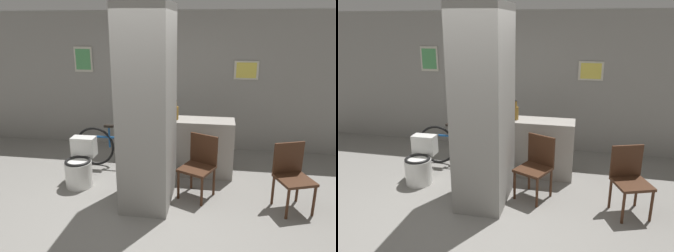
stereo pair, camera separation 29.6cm
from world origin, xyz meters
TOP-DOWN VIEW (x-y plane):
  - ground_plane at (0.00, 0.00)m, footprint 14.00×14.00m
  - wall_back at (-0.00, 2.63)m, footprint 8.00×0.09m
  - pillar_center at (0.12, 0.49)m, footprint 0.65×0.98m
  - counter_shelf at (0.67, 1.41)m, footprint 1.22×0.44m
  - toilet at (-1.01, 0.77)m, footprint 0.40×0.56m
  - chair_near_pillar at (0.79, 0.70)m, footprint 0.56×0.56m
  - chair_by_doorway at (2.00, 0.55)m, footprint 0.54×0.54m
  - bicycle at (-0.50, 1.48)m, footprint 1.76×0.42m
  - bottle_tall at (0.37, 1.38)m, footprint 0.08×0.08m
  - bottle_short at (0.26, 1.44)m, footprint 0.06×0.06m

SIDE VIEW (x-z plane):
  - ground_plane at x=0.00m, z-range 0.00..0.00m
  - toilet at x=-1.01m, z-range -0.05..0.63m
  - bicycle at x=-0.50m, z-range -0.01..0.73m
  - counter_shelf at x=0.67m, z-range 0.00..0.91m
  - chair_near_pillar at x=0.79m, z-range 0.05..0.92m
  - chair_by_doorway at x=2.00m, z-range 0.05..0.92m
  - bottle_short at x=0.26m, z-range 0.88..1.12m
  - bottle_tall at x=0.37m, z-range 0.87..1.19m
  - pillar_center at x=0.12m, z-range 0.00..2.60m
  - wall_back at x=0.00m, z-range 0.00..2.60m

